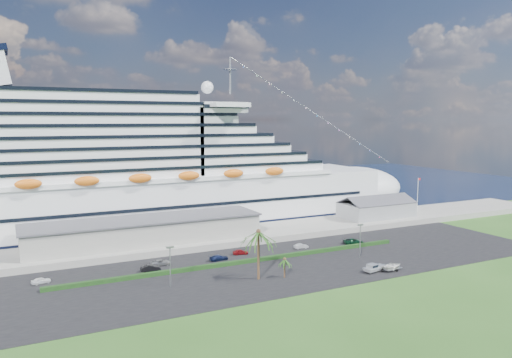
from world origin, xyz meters
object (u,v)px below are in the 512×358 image
cruise_ship (136,176)px  pickup_truck (374,267)px  parked_car_3 (219,258)px  boat_trailer (393,266)px

cruise_ship → pickup_truck: cruise_ship is taller
pickup_truck → parked_car_3: bearing=139.0°
parked_car_3 → pickup_truck: bearing=-135.0°
parked_car_3 → pickup_truck: 36.42m
parked_car_3 → boat_trailer: boat_trailer is taller
parked_car_3 → pickup_truck: (27.50, -23.87, 0.33)m
cruise_ship → pickup_truck: 78.01m
cruise_ship → pickup_truck: bearing=-61.1°
parked_car_3 → pickup_truck: size_ratio=0.85×
parked_car_3 → pickup_truck: pickup_truck is taller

